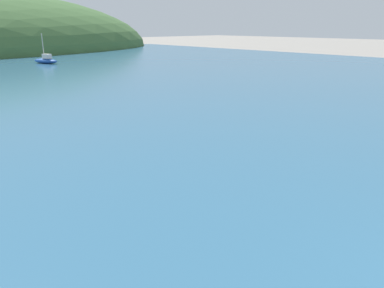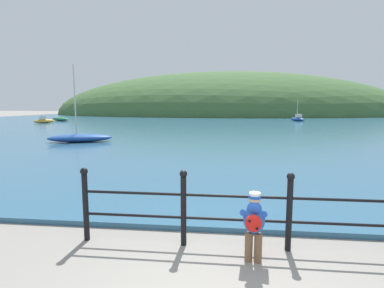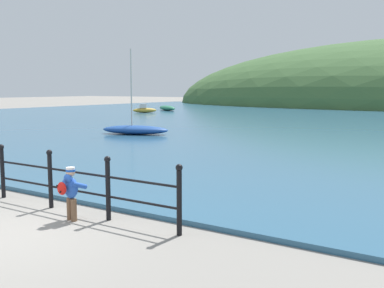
{
  "view_description": "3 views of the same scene",
  "coord_description": "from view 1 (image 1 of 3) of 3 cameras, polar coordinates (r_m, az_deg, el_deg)",
  "views": [
    {
      "loc": [
        -5.44,
        0.84,
        3.66
      ],
      "look_at": [
        -0.27,
        6.4,
        1.23
      ],
      "focal_mm": 35.0,
      "sensor_mm": 36.0,
      "label": 1
    },
    {
      "loc": [
        -0.06,
        -2.95,
        2.2
      ],
      "look_at": [
        -0.99,
        5.36,
        1.1
      ],
      "focal_mm": 28.0,
      "sensor_mm": 36.0,
      "label": 2
    },
    {
      "loc": [
        6.64,
        -4.48,
        2.44
      ],
      "look_at": [
        0.73,
        4.63,
        1.09
      ],
      "focal_mm": 42.0,
      "sensor_mm": 36.0,
      "label": 3
    }
  ],
  "objects": [
    {
      "name": "boat_white_sailboat",
      "position": [
        39.51,
        -21.38,
        11.79
      ],
      "size": [
        1.82,
        3.04,
        2.79
      ],
      "color": "#1E4793",
      "rests_on": "water"
    }
  ]
}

